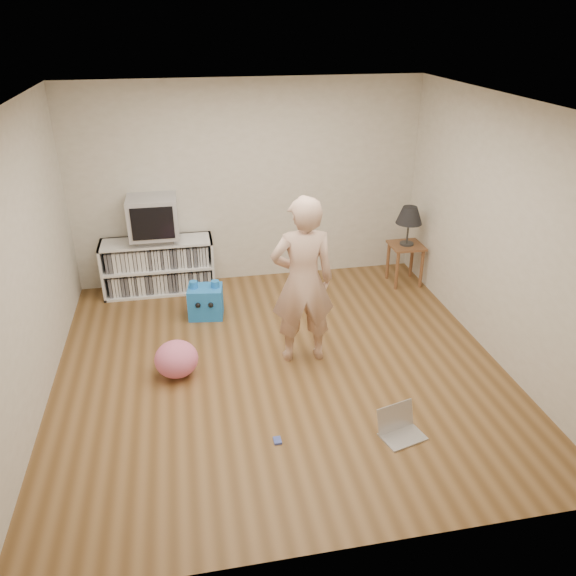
# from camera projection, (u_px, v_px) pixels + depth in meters

# --- Properties ---
(ground) EXTENTS (4.50, 4.50, 0.00)m
(ground) POSITION_uv_depth(u_px,v_px,m) (280.00, 366.00, 5.80)
(ground) COLOR brown
(ground) RESTS_ON ground
(walls) EXTENTS (4.52, 4.52, 2.60)m
(walls) POSITION_uv_depth(u_px,v_px,m) (279.00, 250.00, 5.22)
(walls) COLOR beige
(walls) RESTS_ON ground
(ceiling) EXTENTS (4.50, 4.50, 0.01)m
(ceiling) POSITION_uv_depth(u_px,v_px,m) (278.00, 104.00, 4.64)
(ceiling) COLOR white
(ceiling) RESTS_ON walls
(media_unit) EXTENTS (1.40, 0.45, 0.70)m
(media_unit) POSITION_uv_depth(u_px,v_px,m) (159.00, 266.00, 7.23)
(media_unit) COLOR white
(media_unit) RESTS_ON ground
(dvd_deck) EXTENTS (0.45, 0.35, 0.07)m
(dvd_deck) POSITION_uv_depth(u_px,v_px,m) (155.00, 238.00, 7.04)
(dvd_deck) COLOR gray
(dvd_deck) RESTS_ON media_unit
(crt_tv) EXTENTS (0.60, 0.53, 0.50)m
(crt_tv) POSITION_uv_depth(u_px,v_px,m) (153.00, 217.00, 6.91)
(crt_tv) COLOR #A8A8AD
(crt_tv) RESTS_ON dvd_deck
(side_table) EXTENTS (0.42, 0.42, 0.55)m
(side_table) POSITION_uv_depth(u_px,v_px,m) (406.00, 254.00, 7.40)
(side_table) COLOR brown
(side_table) RESTS_ON ground
(table_lamp) EXTENTS (0.34, 0.34, 0.52)m
(table_lamp) POSITION_uv_depth(u_px,v_px,m) (409.00, 216.00, 7.17)
(table_lamp) COLOR #333333
(table_lamp) RESTS_ON side_table
(person) EXTENTS (0.66, 0.44, 1.77)m
(person) POSITION_uv_depth(u_px,v_px,m) (303.00, 282.00, 5.56)
(person) COLOR #D6AB92
(person) RESTS_ON ground
(laptop) EXTENTS (0.42, 0.37, 0.25)m
(laptop) POSITION_uv_depth(u_px,v_px,m) (399.00, 427.00, 4.85)
(laptop) COLOR silver
(laptop) RESTS_ON ground
(playing_cards) EXTENTS (0.07, 0.09, 0.02)m
(playing_cards) POSITION_uv_depth(u_px,v_px,m) (277.00, 440.00, 4.78)
(playing_cards) COLOR #485AC0
(playing_cards) RESTS_ON ground
(plush_blue) EXTENTS (0.44, 0.39, 0.46)m
(plush_blue) POSITION_uv_depth(u_px,v_px,m) (206.00, 301.00, 6.66)
(plush_blue) COLOR blue
(plush_blue) RESTS_ON ground
(plush_pink) EXTENTS (0.48, 0.48, 0.37)m
(plush_pink) POSITION_uv_depth(u_px,v_px,m) (176.00, 359.00, 5.58)
(plush_pink) COLOR #DF668F
(plush_pink) RESTS_ON ground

